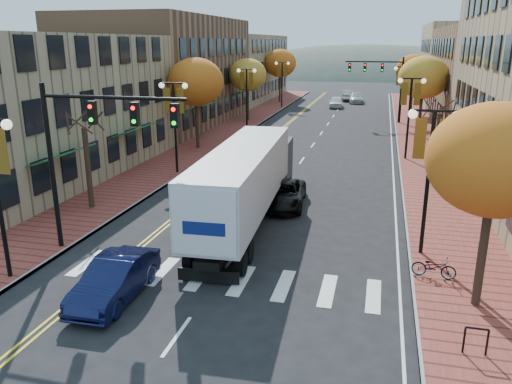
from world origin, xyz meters
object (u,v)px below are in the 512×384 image
Objects in this scene: black_suv at (283,194)px; bicycle at (434,267)px; semi_truck at (249,175)px; navy_sedan at (115,279)px.

black_suv is 10.20m from bicycle.
semi_truck is at bearing -122.20° from black_suv.
semi_truck reaches higher than black_suv.
navy_sedan is (-2.40, -8.93, -1.53)m from semi_truck.
semi_truck reaches higher than navy_sedan.
navy_sedan is 2.78× the size of bicycle.
bicycle is (7.10, -7.33, -0.10)m from black_suv.
black_suv reaches higher than bicycle.
semi_truck is at bearing 66.30° from bicycle.
black_suv is (1.27, 2.43, -1.59)m from semi_truck.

